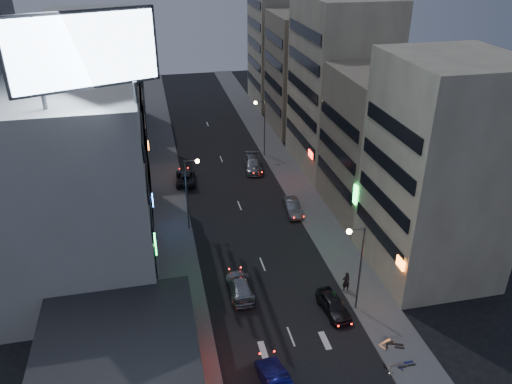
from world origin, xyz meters
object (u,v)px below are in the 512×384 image
object	(u,v)px
scooter_blue	(414,355)
scooter_silver_b	(390,333)
road_car_blue	(276,382)
scooter_silver_a	(404,356)
parked_car_right_far	(253,164)
parked_car_right_near	(333,305)
road_car_silver	(240,286)
person	(346,281)
parked_car_left	(186,177)
parked_car_right_mid	(292,207)
scooter_black_b	(405,338)
scooter_black_a	(417,380)

from	to	relation	value
scooter_blue	scooter_silver_b	world-z (taller)	scooter_blue
road_car_blue	scooter_silver_a	distance (m)	9.87
scooter_silver_a	parked_car_right_far	bearing A→B (deg)	5.30
parked_car_right_near	scooter_silver_b	bearing A→B (deg)	-57.04
road_car_silver	person	xyz separation A→B (m)	(9.22, -1.83, 0.36)
parked_car_left	scooter_blue	xyz separation A→B (m)	(13.77, -34.04, -0.03)
parked_car_right_mid	scooter_silver_b	distance (m)	21.13
scooter_black_b	parked_car_right_mid	bearing A→B (deg)	31.00
road_car_silver	scooter_black_a	distance (m)	16.42
parked_car_right_near	scooter_silver_a	size ratio (longest dim) A/B	2.25
parked_car_right_mid	scooter_silver_a	world-z (taller)	parked_car_right_mid
road_car_blue	scooter_silver_a	bearing A→B (deg)	174.74
parked_car_right_near	person	xyz separation A→B (m)	(2.03, 2.34, 0.35)
parked_car_right_near	parked_car_left	world-z (taller)	parked_car_right_near
scooter_black_a	scooter_silver_a	bearing A→B (deg)	-0.41
parked_car_left	scooter_silver_b	world-z (taller)	parked_car_left
parked_car_right_mid	parked_car_right_far	world-z (taller)	parked_car_right_far
parked_car_left	road_car_silver	world-z (taller)	road_car_silver
road_car_silver	road_car_blue	bearing A→B (deg)	93.82
parked_car_left	scooter_silver_b	xyz separation A→B (m)	(13.06, -31.54, -0.05)
parked_car_right_far	scooter_silver_b	xyz separation A→B (m)	(3.75, -33.54, -0.15)
parked_car_right_mid	road_car_blue	world-z (taller)	road_car_blue
parked_car_right_near	person	size ratio (longest dim) A/B	2.24
road_car_blue	road_car_silver	size ratio (longest dim) A/B	0.94
road_car_blue	scooter_black_a	size ratio (longest dim) A/B	2.77
parked_car_right_near	road_car_blue	distance (m)	9.59
road_car_blue	person	distance (m)	12.69
scooter_silver_a	parked_car_right_near	bearing A→B (deg)	25.12
scooter_black_a	parked_car_left	bearing A→B (deg)	22.32
scooter_silver_a	person	bearing A→B (deg)	6.57
person	parked_car_right_mid	bearing A→B (deg)	-89.47
parked_car_left	parked_car_right_mid	bearing A→B (deg)	141.13
scooter_black_b	scooter_blue	bearing A→B (deg)	-160.43
parked_car_right_mid	scooter_black_a	distance (m)	25.79
person	road_car_silver	bearing A→B (deg)	-13.42
road_car_blue	scooter_silver_b	size ratio (longest dim) A/B	2.63
person	scooter_black_a	xyz separation A→B (m)	(0.99, -11.04, -0.45)
scooter_blue	person	bearing A→B (deg)	11.84
parked_car_left	scooter_black_a	world-z (taller)	parked_car_left
road_car_silver	scooter_black_a	world-z (taller)	road_car_silver
parked_car_right_near	scooter_silver_b	xyz separation A→B (m)	(3.19, -4.01, -0.07)
parked_car_right_near	scooter_black_a	world-z (taller)	parked_car_right_near
parked_car_right_mid	person	world-z (taller)	person
road_car_blue	road_car_silver	world-z (taller)	road_car_blue
parked_car_right_near	scooter_silver_a	distance (m)	7.24
scooter_blue	scooter_silver_a	bearing A→B (deg)	91.15
parked_car_right_far	scooter_silver_a	size ratio (longest dim) A/B	2.91
parked_car_right_far	parked_car_right_mid	bearing A→B (deg)	-74.07
scooter_silver_a	scooter_black_b	size ratio (longest dim) A/B	0.97
parked_car_right_near	scooter_silver_a	world-z (taller)	parked_car_right_near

